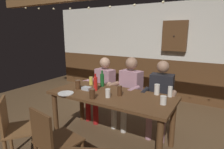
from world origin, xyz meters
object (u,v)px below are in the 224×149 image
(bottle_1, at_px, (102,80))
(pint_glass_4, at_px, (157,89))
(condiment_caddy, at_px, (87,88))
(wall_dart_cabinet, at_px, (175,36))
(dining_table, at_px, (111,101))
(pint_glass_5, at_px, (78,85))
(plate_0, at_px, (66,93))
(pint_glass_6, at_px, (108,93))
(pint_glass_7, at_px, (91,81))
(person_2, at_px, (160,95))
(pint_glass_0, at_px, (170,92))
(person_1, at_px, (129,89))
(pint_glass_3, at_px, (120,91))
(bottle_0, at_px, (96,83))
(pint_glass_1, at_px, (163,100))
(person_0, at_px, (102,86))
(chair_empty_far_end, at_px, (52,142))
(pint_glass_2, at_px, (92,94))
(chair_empty_near_right, at_px, (16,128))

(bottle_1, distance_m, pint_glass_4, 0.94)
(condiment_caddy, bearing_deg, wall_dart_cabinet, 70.81)
(pint_glass_4, relative_size, wall_dart_cabinet, 0.22)
(condiment_caddy, relative_size, pint_glass_4, 0.89)
(dining_table, height_order, pint_glass_5, pint_glass_5)
(plate_0, xyz_separation_m, pint_glass_6, (0.63, 0.19, 0.06))
(pint_glass_7, bearing_deg, person_2, 18.49)
(plate_0, height_order, wall_dart_cabinet, wall_dart_cabinet)
(pint_glass_7, bearing_deg, pint_glass_0, 2.94)
(plate_0, height_order, pint_glass_4, pint_glass_4)
(condiment_caddy, xyz_separation_m, pint_glass_0, (1.23, 0.36, 0.05))
(person_1, xyz_separation_m, pint_glass_3, (0.16, -0.64, 0.17))
(bottle_0, relative_size, pint_glass_0, 1.79)
(pint_glass_4, distance_m, pint_glass_7, 1.17)
(pint_glass_1, bearing_deg, wall_dart_cabinet, 100.39)
(pint_glass_0, xyz_separation_m, pint_glass_5, (-1.38, -0.39, -0.00))
(bottle_1, bearing_deg, pint_glass_1, -13.92)
(dining_table, relative_size, person_0, 1.55)
(pint_glass_0, distance_m, pint_glass_5, 1.43)
(chair_empty_far_end, height_order, wall_dart_cabinet, wall_dart_cabinet)
(pint_glass_7, distance_m, wall_dart_cabinet, 2.35)
(pint_glass_6, bearing_deg, pint_glass_1, 10.88)
(pint_glass_7, bearing_deg, pint_glass_5, -94.55)
(dining_table, height_order, plate_0, plate_0)
(person_0, relative_size, pint_glass_2, 8.60)
(person_1, xyz_separation_m, pint_glass_6, (0.05, -0.79, 0.15))
(person_2, height_order, bottle_1, person_2)
(pint_glass_4, bearing_deg, pint_glass_1, -60.43)
(pint_glass_6, bearing_deg, pint_glass_3, 53.81)
(pint_glass_4, bearing_deg, pint_glass_7, -176.61)
(wall_dart_cabinet, bearing_deg, dining_table, -99.17)
(pint_glass_4, relative_size, pint_glass_7, 1.14)
(pint_glass_1, height_order, pint_glass_7, pint_glass_7)
(person_2, relative_size, pint_glass_1, 11.12)
(person_0, height_order, plate_0, person_0)
(plate_0, bearing_deg, pint_glass_1, 13.60)
(pint_glass_3, bearing_deg, pint_glass_0, 27.19)
(pint_glass_2, distance_m, pint_glass_6, 0.22)
(chair_empty_far_end, bearing_deg, bottle_0, 106.84)
(chair_empty_far_end, bearing_deg, person_0, 113.64)
(pint_glass_6, bearing_deg, wall_dart_cabinet, 82.32)
(person_0, relative_size, bottle_0, 4.43)
(dining_table, relative_size, person_1, 1.50)
(pint_glass_0, relative_size, pint_glass_7, 1.11)
(person_2, xyz_separation_m, pint_glass_5, (-1.16, -0.70, 0.18))
(condiment_caddy, xyz_separation_m, bottle_1, (0.10, 0.30, 0.09))
(pint_glass_6, bearing_deg, person_0, 128.44)
(pint_glass_2, bearing_deg, chair_empty_near_right, -134.06)
(chair_empty_near_right, bearing_deg, person_1, 102.64)
(pint_glass_5, bearing_deg, person_1, 50.22)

